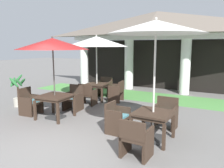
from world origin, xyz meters
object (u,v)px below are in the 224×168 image
at_px(patio_chair_mid_left_south, 136,139).
at_px(patio_chair_mid_left_west, 117,118).
at_px(patio_table_near_foreground, 55,98).
at_px(patio_umbrella_mid_right, 96,42).
at_px(patio_chair_mid_left_north, 165,114).
at_px(patio_chair_mid_right_north, 105,87).
at_px(patio_umbrella_mid_left, 156,29).
at_px(patio_chair_near_foreground_north, 74,99).
at_px(patio_table_mid_left, 153,116).
at_px(patio_chair_mid_right_south, 88,95).
at_px(potted_palm_left_edge, 18,95).
at_px(patio_table_mid_right, 97,86).
at_px(patio_chair_mid_right_east, 117,91).
at_px(patio_chair_near_foreground_west, 30,103).
at_px(patio_umbrella_near_foreground, 53,45).

distance_m(patio_chair_mid_left_south, patio_chair_mid_left_west, 1.43).
bearing_deg(patio_table_near_foreground, patio_chair_mid_left_west, -3.50).
relative_size(patio_chair_mid_left_west, patio_umbrella_mid_right, 0.30).
relative_size(patio_table_near_foreground, patio_chair_mid_left_west, 1.26).
relative_size(patio_chair_mid_left_north, patio_chair_mid_right_north, 1.01).
bearing_deg(patio_chair_mid_left_west, patio_chair_mid_left_south, 44.92).
relative_size(patio_umbrella_mid_left, patio_chair_mid_left_north, 3.44).
distance_m(patio_chair_near_foreground_north, patio_table_mid_left, 3.62).
relative_size(patio_chair_mid_left_north, patio_chair_mid_right_south, 1.00).
bearing_deg(patio_umbrella_mid_left, potted_palm_left_edge, 173.84).
xyz_separation_m(patio_table_mid_right, patio_chair_mid_right_south, (0.14, -0.90, -0.21)).
height_order(patio_chair_mid_right_east, potted_palm_left_edge, potted_palm_left_edge).
bearing_deg(patio_table_near_foreground, potted_palm_left_edge, 169.02).
relative_size(patio_table_near_foreground, patio_chair_near_foreground_north, 1.14).
height_order(patio_umbrella_mid_left, patio_chair_mid_right_south, patio_umbrella_mid_left).
height_order(patio_table_mid_right, patio_chair_mid_right_north, patio_chair_mid_right_north).
distance_m(patio_chair_near_foreground_west, patio_table_mid_left, 4.37).
height_order(patio_umbrella_mid_left, patio_umbrella_mid_right, patio_umbrella_mid_left).
xyz_separation_m(patio_chair_near_foreground_west, patio_chair_mid_left_north, (4.39, 0.94, 0.00)).
relative_size(patio_chair_near_foreground_north, patio_chair_mid_left_south, 1.07).
relative_size(patio_chair_mid_left_north, patio_table_mid_right, 0.87).
distance_m(patio_umbrella_near_foreground, patio_table_mid_left, 3.74).
distance_m(patio_table_mid_left, patio_chair_mid_right_south, 3.94).
bearing_deg(patio_chair_near_foreground_north, patio_chair_mid_right_east, -117.86).
bearing_deg(patio_chair_mid_left_north, patio_chair_mid_right_south, -15.68).
bearing_deg(potted_palm_left_edge, patio_chair_mid_right_south, 32.58).
distance_m(patio_umbrella_near_foreground, patio_chair_mid_right_north, 4.16).
height_order(patio_chair_near_foreground_west, patio_chair_mid_left_west, patio_chair_near_foreground_west).
distance_m(patio_chair_mid_left_south, patio_chair_mid_right_east, 4.84).
height_order(patio_umbrella_mid_left, patio_table_mid_right, patio_umbrella_mid_left).
height_order(patio_umbrella_mid_left, patio_chair_mid_right_north, patio_umbrella_mid_left).
bearing_deg(patio_chair_near_foreground_west, patio_umbrella_near_foreground, 90.00).
relative_size(patio_table_mid_left, patio_chair_mid_left_west, 1.10).
relative_size(patio_chair_near_foreground_north, patio_umbrella_mid_left, 0.31).
xyz_separation_m(patio_chair_mid_left_west, potted_palm_left_edge, (-4.59, 0.59, 0.02)).
height_order(patio_umbrella_near_foreground, patio_chair_near_foreground_west, patio_umbrella_near_foreground).
xyz_separation_m(patio_table_mid_left, patio_umbrella_mid_left, (-0.00, 0.00, 2.07)).
bearing_deg(patio_table_mid_right, potted_palm_left_edge, -132.01).
height_order(patio_umbrella_near_foreground, patio_chair_mid_right_south, patio_umbrella_near_foreground).
bearing_deg(patio_chair_mid_right_south, patio_table_near_foreground, -97.47).
relative_size(patio_chair_mid_right_north, patio_chair_mid_right_east, 0.98).
bearing_deg(patio_chair_mid_left_north, patio_umbrella_near_foreground, 15.51).
bearing_deg(patio_umbrella_mid_right, patio_chair_mid_right_east, 8.90).
bearing_deg(patio_chair_near_foreground_north, patio_chair_mid_right_north, -89.54).
xyz_separation_m(patio_table_mid_left, patio_chair_mid_right_north, (-3.64, 3.83, -0.20)).
bearing_deg(patio_umbrella_mid_right, patio_chair_mid_right_north, 98.90).
distance_m(patio_chair_mid_left_north, patio_table_mid_right, 4.02).
xyz_separation_m(patio_table_near_foreground, patio_chair_mid_left_south, (3.29, -1.17, -0.25)).
relative_size(patio_umbrella_near_foreground, patio_chair_mid_right_east, 3.00).
bearing_deg(patio_chair_near_foreground_west, patio_table_mid_left, 84.27).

